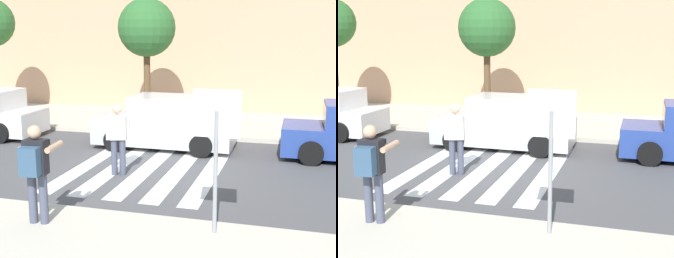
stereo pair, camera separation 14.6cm
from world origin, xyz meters
TOP-DOWN VIEW (x-y plane):
  - ground_plane at (0.00, 0.00)m, footprint 120.00×120.00m
  - sidewalk_far at (0.00, 6.00)m, footprint 60.00×4.80m
  - building_facade_far at (0.00, 10.40)m, footprint 56.00×4.00m
  - crosswalk_stripe_0 at (-1.60, 0.20)m, footprint 0.44×5.20m
  - crosswalk_stripe_1 at (-0.80, 0.20)m, footprint 0.44×5.20m
  - crosswalk_stripe_2 at (0.00, 0.20)m, footprint 0.44×5.20m
  - crosswalk_stripe_3 at (0.80, 0.20)m, footprint 0.44×5.20m
  - crosswalk_stripe_4 at (1.60, 0.20)m, footprint 0.44×5.20m
  - stop_sign at (2.37, -3.65)m, footprint 0.76×0.08m
  - photographer_with_backpack at (-0.63, -4.11)m, footprint 0.64×0.88m
  - pedestrian_crossing at (-0.51, -0.66)m, footprint 0.55×0.35m
  - parked_car_silver at (-0.15, 2.30)m, footprint 4.10×1.92m
  - street_tree_center at (-1.69, 5.17)m, footprint 2.05×2.05m

SIDE VIEW (x-z plane):
  - ground_plane at x=0.00m, z-range 0.00..0.00m
  - crosswalk_stripe_0 at x=-1.60m, z-range 0.00..0.01m
  - crosswalk_stripe_1 at x=-0.80m, z-range 0.00..0.01m
  - crosswalk_stripe_2 at x=0.00m, z-range 0.00..0.01m
  - crosswalk_stripe_3 at x=0.80m, z-range 0.00..0.01m
  - crosswalk_stripe_4 at x=1.60m, z-range 0.00..0.01m
  - sidewalk_far at x=0.00m, z-range 0.00..0.14m
  - parked_car_silver at x=-0.15m, z-range -0.05..1.50m
  - pedestrian_crossing at x=-0.51m, z-range 0.11..1.84m
  - photographer_with_backpack at x=-0.63m, z-range 0.31..2.03m
  - stop_sign at x=2.37m, z-range 0.68..3.04m
  - street_tree_center at x=-1.69m, z-range 1.30..5.73m
  - building_facade_far at x=0.00m, z-range 0.00..7.84m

